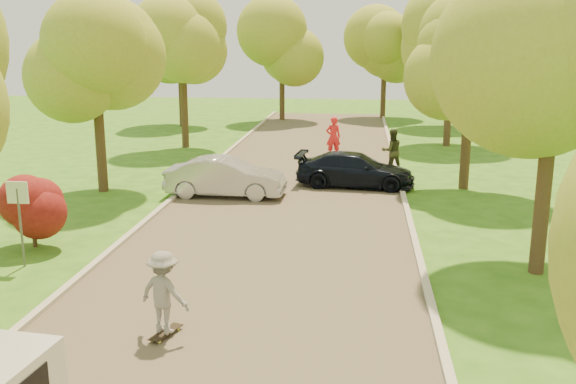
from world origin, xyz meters
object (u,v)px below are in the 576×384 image
at_px(dark_sedan, 355,170).
at_px(longboard, 166,332).
at_px(skateboarder, 164,292).
at_px(person_olive, 392,151).
at_px(silver_sedan, 226,177).
at_px(street_sign, 19,206).
at_px(person_striped, 333,137).

height_order(dark_sedan, longboard, dark_sedan).
bearing_deg(skateboarder, dark_sedan, -84.67).
relative_size(longboard, person_olive, 0.46).
distance_m(dark_sedan, person_olive, 3.26).
distance_m(silver_sedan, longboard, 11.19).
bearing_deg(skateboarder, silver_sedan, -64.10).
height_order(street_sign, silver_sedan, street_sign).
xyz_separation_m(dark_sedan, person_striped, (-1.12, 6.13, 0.31)).
bearing_deg(dark_sedan, longboard, 170.73).
xyz_separation_m(dark_sedan, skateboarder, (-3.43, -13.21, 0.26)).
xyz_separation_m(person_striped, person_olive, (2.62, -3.24, -0.04)).
distance_m(silver_sedan, skateboarder, 11.17).
xyz_separation_m(street_sign, skateboarder, (4.67, -3.38, -0.65)).
distance_m(dark_sedan, longboard, 13.66).
height_order(silver_sedan, person_striped, person_striped).
distance_m(longboard, person_olive, 16.85).
xyz_separation_m(dark_sedan, person_olive, (1.50, 2.88, 0.27)).
relative_size(longboard, skateboarder, 0.53).
xyz_separation_m(dark_sedan, longboard, (-3.43, -13.21, -0.56)).
bearing_deg(longboard, street_sign, -16.02).
relative_size(silver_sedan, skateboarder, 2.65).
bearing_deg(person_olive, street_sign, 35.56).
height_order(silver_sedan, longboard, silver_sedan).
xyz_separation_m(street_sign, dark_sedan, (8.10, 9.83, -0.91)).
height_order(skateboarder, person_olive, person_olive).
xyz_separation_m(skateboarder, person_striped, (2.31, 19.33, 0.06)).
relative_size(street_sign, person_striped, 1.12).
height_order(dark_sedan, person_olive, person_olive).
relative_size(longboard, person_striped, 0.44).
distance_m(street_sign, silver_sedan, 8.53).
xyz_separation_m(silver_sedan, person_striped, (3.48, 8.23, 0.27)).
bearing_deg(longboard, person_olive, -87.15).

